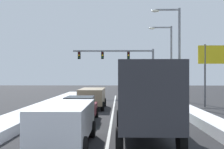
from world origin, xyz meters
name	(u,v)px	position (x,y,z in m)	size (l,w,h in m)	color
ground_plane	(112,119)	(0.00, 13.27, 0.00)	(120.00, 120.00, 0.00)	#28282B
lane_stripe_between_right_lane_and_center_lane	(113,112)	(0.00, 16.59, 0.00)	(0.14, 36.50, 0.01)	silver
snow_bank_right_shoulder	(184,109)	(5.30, 16.59, 0.27)	(1.23, 36.50, 0.54)	white
snow_bank_left_shoulder	(43,109)	(-5.30, 16.59, 0.26)	(1.97, 36.50, 0.52)	white
box_truck_right_lane_nearest	(145,96)	(1.61, 7.49, 1.90)	(2.53, 7.20, 3.36)	#1E5633
suv_gray_right_lane_second	(139,99)	(1.93, 16.46, 1.02)	(2.16, 4.90, 1.67)	slate
suv_silver_right_lane_third	(131,94)	(1.64, 22.41, 1.02)	(2.16, 4.90, 1.67)	#B7BABF
suv_white_center_lane_nearest	(65,121)	(-1.70, 6.01, 1.02)	(2.16, 4.90, 1.67)	silver
sedan_maroon_center_lane_second	(80,109)	(-1.92, 12.34, 0.76)	(2.00, 4.50, 1.51)	maroon
suv_tan_center_lane_third	(92,96)	(-1.78, 19.21, 1.02)	(2.16, 4.90, 1.67)	#937F60
traffic_light_gantry	(124,60)	(1.18, 33.17, 4.72)	(10.60, 0.47, 6.20)	slate
street_lamp_right_mid	(176,48)	(5.65, 21.57, 5.29)	(2.66, 0.36, 8.93)	gray
street_lamp_right_far	(168,56)	(6.05, 28.20, 4.99)	(2.66, 0.36, 8.37)	gray
roadside_sign_right	(216,61)	(8.98, 20.42, 4.02)	(3.20, 0.16, 5.50)	#59595B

